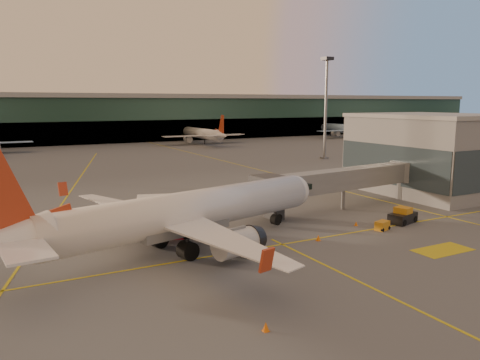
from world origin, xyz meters
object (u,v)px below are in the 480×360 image
main_airplane (180,214)px  gpu_cart (382,226)px  catering_truck (166,214)px  pushback_tug (403,216)px

main_airplane → gpu_cart: (23.12, -3.59, -3.18)m
main_airplane → catering_truck: main_airplane is taller
main_airplane → gpu_cart: main_airplane is taller
pushback_tug → gpu_cart: bearing=-179.5°
main_airplane → catering_truck: 5.30m
gpu_cart → main_airplane: bearing=154.6°
main_airplane → catering_truck: size_ratio=5.82×
main_airplane → pushback_tug: main_airplane is taller
catering_truck → gpu_cart: (22.73, -8.76, -2.08)m
pushback_tug → catering_truck: bearing=149.8°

